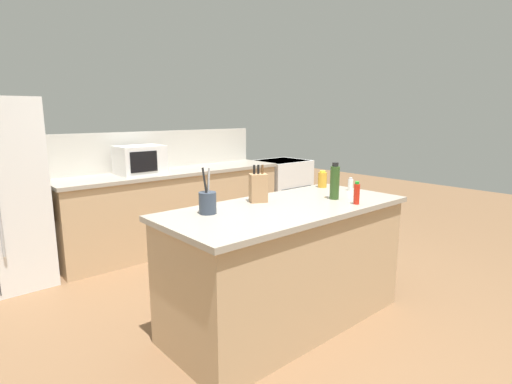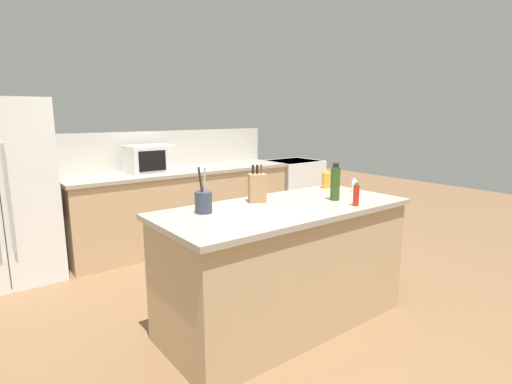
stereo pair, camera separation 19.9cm
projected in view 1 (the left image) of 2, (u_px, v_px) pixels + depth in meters
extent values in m
plane|color=brown|center=(285.00, 321.00, 3.17)|extent=(14.00, 14.00, 0.00)
cube|color=tan|center=(175.00, 210.00, 4.90)|extent=(2.77, 0.62, 0.90)
cube|color=#9E9384|center=(174.00, 172.00, 4.81)|extent=(2.81, 0.66, 0.04)
cube|color=beige|center=(160.00, 150.00, 4.99)|extent=(2.77, 0.03, 0.46)
cube|color=tan|center=(286.00, 267.00, 3.08)|extent=(1.88, 0.81, 0.90)
cube|color=#9E9384|center=(287.00, 208.00, 2.99)|extent=(1.94, 0.87, 0.04)
cube|color=white|center=(281.00, 190.00, 6.07)|extent=(0.76, 0.64, 0.92)
cube|color=black|center=(297.00, 201.00, 5.86)|extent=(0.61, 0.01, 0.41)
cube|color=black|center=(281.00, 161.00, 5.99)|extent=(0.68, 0.58, 0.02)
cube|color=white|center=(140.00, 160.00, 4.50)|extent=(0.50, 0.38, 0.32)
cube|color=black|center=(144.00, 162.00, 4.33)|extent=(0.31, 0.01, 0.22)
cube|color=#A87C54|center=(258.00, 188.00, 3.08)|extent=(0.16, 0.15, 0.22)
cylinder|color=black|center=(254.00, 170.00, 3.05)|extent=(0.02, 0.02, 0.07)
cylinder|color=black|center=(258.00, 169.00, 3.05)|extent=(0.02, 0.02, 0.07)
cylinder|color=brown|center=(262.00, 169.00, 3.06)|extent=(0.02, 0.02, 0.07)
cylinder|color=#333D4C|center=(208.00, 203.00, 2.73)|extent=(0.12, 0.12, 0.15)
cylinder|color=olive|center=(208.00, 180.00, 2.72)|extent=(0.01, 0.05, 0.18)
cylinder|color=black|center=(205.00, 181.00, 2.69)|extent=(0.01, 0.05, 0.18)
cylinder|color=#B2B2B7|center=(209.00, 181.00, 2.69)|extent=(0.01, 0.03, 0.18)
cylinder|color=gold|center=(322.00, 180.00, 3.70)|extent=(0.08, 0.08, 0.14)
cylinder|color=gold|center=(323.00, 172.00, 3.68)|extent=(0.05, 0.05, 0.02)
cylinder|color=red|center=(357.00, 194.00, 3.01)|extent=(0.05, 0.05, 0.16)
cylinder|color=green|center=(357.00, 183.00, 2.99)|extent=(0.03, 0.03, 0.02)
cylinder|color=#2D4C1E|center=(335.00, 183.00, 3.18)|extent=(0.07, 0.07, 0.26)
cylinder|color=black|center=(335.00, 164.00, 3.15)|extent=(0.05, 0.05, 0.03)
cylinder|color=silver|center=(350.00, 185.00, 3.55)|extent=(0.04, 0.04, 0.10)
cylinder|color=#B2B2B7|center=(351.00, 178.00, 3.54)|extent=(0.03, 0.03, 0.02)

